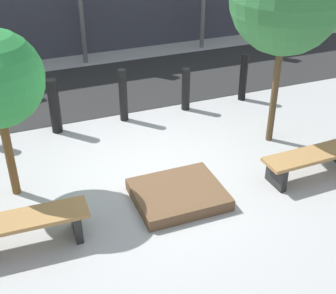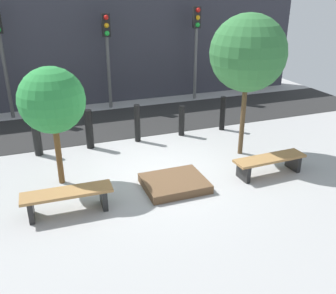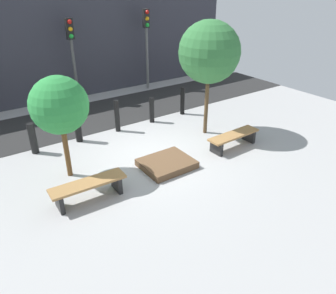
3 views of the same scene
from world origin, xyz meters
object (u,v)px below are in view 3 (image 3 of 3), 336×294
object	(u,v)px
bollard_far_left	(33,138)
bollard_right	(152,110)
traffic_light_mid_east	(147,35)
tree_behind_right_bench	(209,52)
traffic_light_mid_west	(72,46)
planter_bed	(167,164)
bollard_left	(78,125)
bollard_center	(117,116)
bench_left	(89,187)
bollard_far_right	(182,101)
tree_behind_left_bench	(59,106)
bench_right	(234,138)

from	to	relation	value
bollard_far_left	bollard_right	xyz separation A→B (m)	(4.14, 0.00, -0.01)
bollard_right	traffic_light_mid_east	bearing A→B (deg)	60.11
tree_behind_right_bench	traffic_light_mid_west	world-z (taller)	tree_behind_right_bench
planter_bed	bollard_left	xyz separation A→B (m)	(-1.38, 2.93, 0.45)
bollard_center	bollard_right	bearing A→B (deg)	0.00
bench_left	bollard_left	size ratio (longest dim) A/B	1.62
bollard_right	bollard_far_right	size ratio (longest dim) A/B	0.87
planter_bed	traffic_light_mid_east	distance (m)	7.70
tree_behind_left_bench	bollard_far_left	xyz separation A→B (m)	(-0.41, 1.81, -1.47)
bollard_left	traffic_light_mid_east	xyz separation A→B (m)	(4.81, 3.57, 1.88)
planter_bed	tree_behind_left_bench	size ratio (longest dim) A/B	0.52
bench_right	tree_behind_right_bench	world-z (taller)	tree_behind_right_bench
traffic_light_mid_west	bench_right	bearing A→B (deg)	-70.66
tree_behind_right_bench	bollard_right	xyz separation A→B (m)	(-0.97, 1.81, -2.20)
bench_left	planter_bed	xyz separation A→B (m)	(2.35, 0.20, -0.25)
tree_behind_left_bench	bollard_left	size ratio (longest dim) A/B	2.43
bollard_center	bollard_far_right	size ratio (longest dim) A/B	1.04
tree_behind_left_bench	bollard_right	xyz separation A→B (m)	(3.73, 1.81, -1.48)
planter_bed	traffic_light_mid_west	distance (m)	6.86
bollard_far_left	bollard_right	distance (m)	4.14
planter_bed	bollard_far_right	xyz separation A→B (m)	(2.76, 2.93, 0.44)
tree_behind_left_bench	traffic_light_mid_west	bearing A→B (deg)	66.38
planter_bed	tree_behind_left_bench	world-z (taller)	tree_behind_left_bench
bollard_left	bollard_center	size ratio (longest dim) A/B	1.00
bench_right	bollard_right	xyz separation A→B (m)	(-0.97, 3.13, 0.14)
traffic_light_mid_east	bollard_left	bearing A→B (deg)	-143.42
tree_behind_right_bench	bollard_far_right	size ratio (longest dim) A/B	3.40
bollard_far_left	bollard_right	world-z (taller)	bollard_far_left
tree_behind_left_bench	bollard_far_right	distance (m)	5.60
bench_left	tree_behind_right_bench	bearing A→B (deg)	17.46
planter_bed	tree_behind_left_bench	bearing A→B (deg)	154.52
bench_left	bollard_far_left	xyz separation A→B (m)	(-0.41, 3.13, 0.13)
traffic_light_mid_west	tree_behind_left_bench	bearing A→B (deg)	-113.62
bollard_far_right	bench_left	bearing A→B (deg)	-148.53
bench_right	planter_bed	size ratio (longest dim) A/B	1.31
bench_right	traffic_light_mid_east	bearing A→B (deg)	79.06
tree_behind_right_bench	bollard_far_left	xyz separation A→B (m)	(-5.11, 1.81, -2.19)
bench_right	traffic_light_mid_east	world-z (taller)	traffic_light_mid_east
bollard_right	bench_right	bearing A→B (deg)	-72.75
planter_bed	bollard_center	world-z (taller)	bollard_center
traffic_light_mid_west	traffic_light_mid_east	size ratio (longest dim) A/B	0.95
tree_behind_left_bench	traffic_light_mid_west	world-z (taller)	traffic_light_mid_west
tree_behind_left_bench	traffic_light_mid_east	xyz separation A→B (m)	(5.78, 5.37, 0.48)
bench_right	bollard_left	bearing A→B (deg)	138.25
planter_bed	traffic_light_mid_east	world-z (taller)	traffic_light_mid_east
bench_left	bollard_left	bearing A→B (deg)	74.52
traffic_light_mid_west	bollard_left	bearing A→B (deg)	-111.13
bench_left	bollard_right	world-z (taller)	bollard_right
bench_right	bollard_left	xyz separation A→B (m)	(-3.73, 3.13, 0.23)
bollard_far_left	bollard_center	distance (m)	2.76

